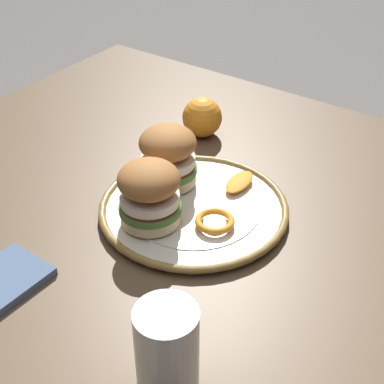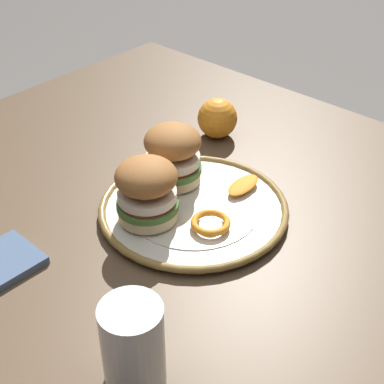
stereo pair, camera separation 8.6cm
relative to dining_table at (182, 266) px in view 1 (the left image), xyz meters
name	(u,v)px [view 1 (the left image)]	position (x,y,z in m)	size (l,w,h in m)	color
dining_table	(182,266)	(0.00, 0.00, 0.00)	(1.17, 1.04, 0.71)	brown
dinner_plate	(192,208)	(0.00, -0.03, 0.10)	(0.30, 0.30, 0.02)	silver
sandwich_half_left	(149,192)	(0.03, 0.04, 0.16)	(0.12, 0.12, 0.10)	beige
sandwich_half_right	(168,155)	(0.07, -0.06, 0.16)	(0.11, 0.11, 0.10)	beige
orange_peel_curled	(215,221)	(-0.06, -0.01, 0.11)	(0.08, 0.08, 0.01)	orange
orange_peel_strip_long	(239,182)	(-0.03, -0.12, 0.11)	(0.04, 0.08, 0.01)	orange
drinking_glass	(167,354)	(-0.16, 0.25, 0.14)	(0.07, 0.07, 0.11)	white
whole_orange	(202,117)	(0.13, -0.25, 0.13)	(0.08, 0.08, 0.08)	orange
folded_napkin	(0,283)	(0.12, 0.26, 0.10)	(0.13, 0.09, 0.01)	slate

